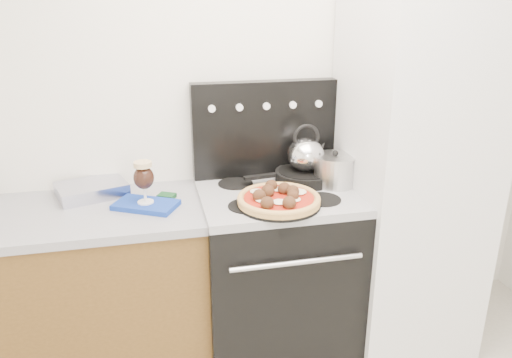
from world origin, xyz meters
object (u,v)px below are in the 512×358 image
object	(u,v)px
oven_mitt	(146,205)
stock_pot	(334,171)
beer_glass	(144,182)
pizza	(279,197)
skillet	(305,176)
pizza_pan	(279,204)
stove_body	(276,276)
base_cabinet	(54,302)
fridge	(410,177)
tea_kettle	(306,152)

from	to	relation	value
oven_mitt	stock_pot	size ratio (longest dim) A/B	1.40
beer_glass	pizza	xyz separation A→B (m)	(0.60, -0.16, -0.07)
skillet	stock_pot	world-z (taller)	stock_pot
pizza_pan	stove_body	bearing A→B (deg)	77.60
pizza_pan	pizza	size ratio (longest dim) A/B	1.01
skillet	base_cabinet	bearing A→B (deg)	-175.96
fridge	pizza	world-z (taller)	fridge
stove_body	tea_kettle	size ratio (longest dim) A/B	4.24
skillet	stock_pot	xyz separation A→B (m)	(0.12, -0.09, 0.05)
oven_mitt	stock_pot	xyz separation A→B (m)	(0.94, 0.04, 0.08)
oven_mitt	pizza	xyz separation A→B (m)	(0.60, -0.16, 0.05)
stock_pot	beer_glass	bearing A→B (deg)	-177.85
stove_body	stock_pot	distance (m)	0.63
beer_glass	stock_pot	xyz separation A→B (m)	(0.94, 0.04, -0.03)
base_cabinet	tea_kettle	xyz separation A→B (m)	(1.29, 0.09, 0.65)
stove_body	beer_glass	distance (m)	0.86
stove_body	beer_glass	size ratio (longest dim) A/B	4.32
oven_mitt	skillet	bearing A→B (deg)	8.72
skillet	oven_mitt	bearing A→B (deg)	-171.28
base_cabinet	pizza	world-z (taller)	pizza
pizza	tea_kettle	distance (m)	0.38
stove_body	stock_pot	world-z (taller)	stock_pot
base_cabinet	stock_pot	bearing A→B (deg)	0.04
base_cabinet	skillet	size ratio (longest dim) A/B	4.68
base_cabinet	skillet	world-z (taller)	skillet
fridge	skillet	world-z (taller)	fridge
stock_pot	fridge	bearing A→B (deg)	-7.37
fridge	stock_pot	world-z (taller)	fridge
stock_pot	pizza	bearing A→B (deg)	-150.42
stove_body	pizza	distance (m)	0.55
pizza_pan	pizza	distance (m)	0.03
beer_glass	pizza	size ratio (longest dim) A/B	0.54
stove_body	base_cabinet	bearing A→B (deg)	178.70
beer_glass	pizza	world-z (taller)	beer_glass
stove_body	tea_kettle	distance (m)	0.67
pizza	skillet	bearing A→B (deg)	52.52
pizza_pan	pizza	bearing A→B (deg)	0.00
skillet	stock_pot	size ratio (longest dim) A/B	1.52
oven_mitt	skillet	world-z (taller)	skillet
base_cabinet	stock_pot	distance (m)	1.52
beer_glass	skillet	bearing A→B (deg)	8.72
stove_body	stock_pot	xyz separation A→B (m)	(0.31, 0.03, 0.55)
beer_glass	pizza	distance (m)	0.62
pizza	stock_pot	xyz separation A→B (m)	(0.34, 0.19, 0.03)
beer_glass	stock_pot	distance (m)	0.94
base_cabinet	skillet	xyz separation A→B (m)	(1.29, 0.09, 0.52)
fridge	oven_mitt	world-z (taller)	fridge
base_cabinet	skillet	bearing A→B (deg)	4.04
base_cabinet	pizza	distance (m)	1.21
pizza	stock_pot	bearing A→B (deg)	29.58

